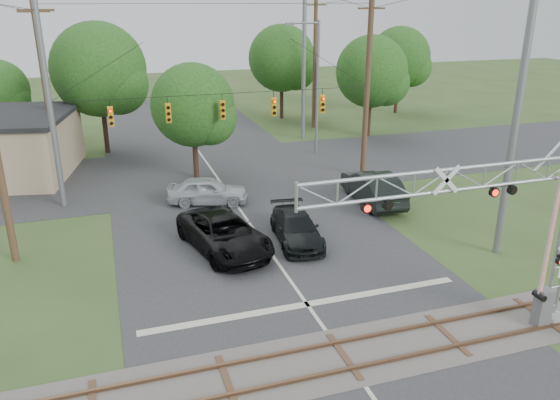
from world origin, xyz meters
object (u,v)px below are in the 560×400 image
object	(u,v)px
crossing_gantry	(496,220)
streetlight	(315,81)
pickup_black	(224,233)
sedan_silver	(208,191)
car_dark	(296,228)
traffic_signal_span	(237,99)

from	to	relation	value
crossing_gantry	streetlight	xyz separation A→B (m)	(3.26, 24.50, 1.07)
pickup_black	sedan_silver	size ratio (longest dim) A/B	1.32
pickup_black	sedan_silver	world-z (taller)	pickup_black
pickup_black	streetlight	bearing A→B (deg)	42.27
crossing_gantry	car_dark	distance (m)	10.88
traffic_signal_span	streetlight	bearing A→B (deg)	39.70
pickup_black	car_dark	bearing A→B (deg)	-15.19
car_dark	sedan_silver	xyz separation A→B (m)	(-3.10, 6.64, 0.07)
crossing_gantry	streetlight	size ratio (longest dim) A/B	1.07
sedan_silver	streetlight	xyz separation A→B (m)	(9.83, 8.25, 4.73)
car_dark	streetlight	world-z (taller)	streetlight
crossing_gantry	pickup_black	distance (m)	12.55
pickup_black	streetlight	world-z (taller)	streetlight
crossing_gantry	sedan_silver	size ratio (longest dim) A/B	2.29
streetlight	crossing_gantry	bearing A→B (deg)	-97.58
crossing_gantry	sedan_silver	distance (m)	17.91
crossing_gantry	traffic_signal_span	world-z (taller)	traffic_signal_span
crossing_gantry	car_dark	size ratio (longest dim) A/B	2.15
crossing_gantry	pickup_black	world-z (taller)	crossing_gantry
streetlight	car_dark	bearing A→B (deg)	-114.31
sedan_silver	streetlight	world-z (taller)	streetlight
car_dark	streetlight	size ratio (longest dim) A/B	0.50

